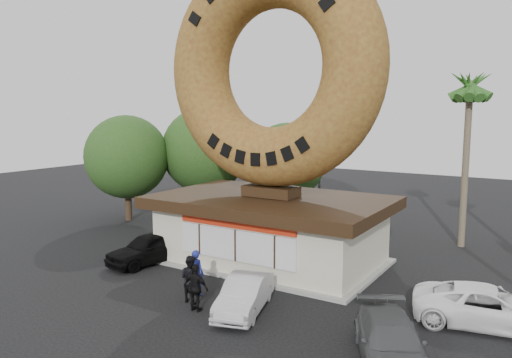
{
  "coord_description": "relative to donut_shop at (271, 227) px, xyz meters",
  "views": [
    {
      "loc": [
        12.08,
        -14.7,
        7.48
      ],
      "look_at": [
        0.39,
        4.0,
        4.41
      ],
      "focal_mm": 35.0,
      "sensor_mm": 36.0,
      "label": 1
    }
  ],
  "objects": [
    {
      "name": "street_lamp",
      "position": [
        -1.86,
        10.02,
        2.72
      ],
      "size": [
        2.11,
        0.2,
        8.0
      ],
      "color": "#59595E",
      "rests_on": "ground"
    },
    {
      "name": "car_white",
      "position": [
        10.2,
        -2.42,
        -1.06
      ],
      "size": [
        5.42,
        3.24,
        1.41
      ],
      "primitive_type": "imported",
      "rotation": [
        0.0,
        0.0,
        1.76
      ],
      "color": "white",
      "rests_on": "ground"
    },
    {
      "name": "person_left",
      "position": [
        -0.31,
        -5.44,
        -0.83
      ],
      "size": [
        0.69,
        0.46,
        1.87
      ],
      "primitive_type": "imported",
      "rotation": [
        0.0,
        0.0,
        3.17
      ],
      "color": "navy",
      "rests_on": "ground"
    },
    {
      "name": "ground",
      "position": [
        0.0,
        -5.98,
        -1.77
      ],
      "size": [
        90.0,
        90.0,
        0.0
      ],
      "primitive_type": "plane",
      "color": "black",
      "rests_on": "ground"
    },
    {
      "name": "car_silver",
      "position": [
        2.28,
        -5.82,
        -1.12
      ],
      "size": [
        2.47,
        4.18,
        1.3
      ],
      "primitive_type": "imported",
      "rotation": [
        0.0,
        0.0,
        0.3
      ],
      "color": "#BCBBC0",
      "rests_on": "ground"
    },
    {
      "name": "tree_west",
      "position": [
        -9.5,
        7.02,
        2.87
      ],
      "size": [
        6.0,
        6.0,
        7.65
      ],
      "color": "#473321",
      "rests_on": "ground"
    },
    {
      "name": "tree_far",
      "position": [
        -13.0,
        3.02,
        2.56
      ],
      "size": [
        5.6,
        5.6,
        7.14
      ],
      "color": "#473321",
      "rests_on": "ground"
    },
    {
      "name": "palm_near",
      "position": [
        7.5,
        8.02,
        6.65
      ],
      "size": [
        2.6,
        2.6,
        9.75
      ],
      "color": "#726651",
      "rests_on": "ground"
    },
    {
      "name": "person_right",
      "position": [
        0.73,
        -6.76,
        -0.87
      ],
      "size": [
        1.09,
        0.53,
        1.79
      ],
      "primitive_type": "imported",
      "rotation": [
        0.0,
        0.0,
        3.23
      ],
      "color": "black",
      "rests_on": "ground"
    },
    {
      "name": "tree_mid",
      "position": [
        -4.0,
        9.02,
        2.25
      ],
      "size": [
        5.2,
        5.2,
        6.63
      ],
      "color": "#473321",
      "rests_on": "ground"
    },
    {
      "name": "car_grey",
      "position": [
        8.08,
        -6.78,
        -1.1
      ],
      "size": [
        3.71,
        4.96,
        1.34
      ],
      "primitive_type": "imported",
      "rotation": [
        0.0,
        0.0,
        0.46
      ],
      "color": "#545759",
      "rests_on": "ground"
    },
    {
      "name": "donut_shop",
      "position": [
        0.0,
        0.0,
        0.0
      ],
      "size": [
        11.2,
        7.2,
        3.8
      ],
      "color": "beige",
      "rests_on": "ground"
    },
    {
      "name": "person_center",
      "position": [
        -0.04,
        -6.14,
        -0.84
      ],
      "size": [
        0.99,
        0.82,
        1.86
      ],
      "primitive_type": "imported",
      "rotation": [
        0.0,
        0.0,
        3.0
      ],
      "color": "black",
      "rests_on": "ground"
    },
    {
      "name": "giant_donut",
      "position": [
        0.0,
        0.02,
        7.62
      ],
      "size": [
        11.18,
        2.85,
        11.18
      ],
      "primitive_type": "torus",
      "rotation": [
        1.57,
        0.0,
        0.0
      ],
      "color": "olive",
      "rests_on": "donut_shop"
    },
    {
      "name": "car_black",
      "position": [
        -4.97,
        -3.32,
        -1.02
      ],
      "size": [
        2.53,
        4.62,
        1.49
      ],
      "primitive_type": "imported",
      "rotation": [
        0.0,
        0.0,
        -0.19
      ],
      "color": "black",
      "rests_on": "ground"
    }
  ]
}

